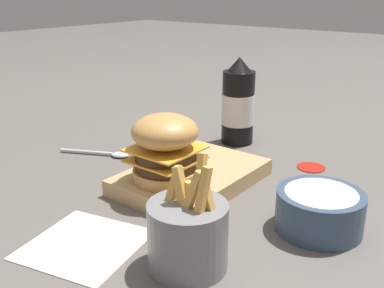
# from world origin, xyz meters

# --- Properties ---
(ground_plane) EXTENTS (6.00, 6.00, 0.00)m
(ground_plane) POSITION_xyz_m (0.00, 0.00, 0.00)
(ground_plane) COLOR #5B5651
(serving_board) EXTENTS (0.27, 0.19, 0.03)m
(serving_board) POSITION_xyz_m (-0.02, 0.04, 0.02)
(serving_board) COLOR tan
(serving_board) RESTS_ON ground_plane
(burger) EXTENTS (0.11, 0.11, 0.12)m
(burger) POSITION_xyz_m (-0.08, 0.05, 0.09)
(burger) COLOR tan
(burger) RESTS_ON serving_board
(ketchup_bottle) EXTENTS (0.08, 0.08, 0.20)m
(ketchup_bottle) POSITION_xyz_m (0.24, 0.11, 0.09)
(ketchup_bottle) COLOR black
(ketchup_bottle) RESTS_ON ground_plane
(fries_basket) EXTENTS (0.11, 0.11, 0.15)m
(fries_basket) POSITION_xyz_m (-0.22, -0.11, 0.05)
(fries_basket) COLOR slate
(fries_basket) RESTS_ON ground_plane
(side_bowl) EXTENTS (0.13, 0.13, 0.06)m
(side_bowl) POSITION_xyz_m (-0.03, -0.21, 0.03)
(side_bowl) COLOR #384C66
(side_bowl) RESTS_ON ground_plane
(spoon) EXTENTS (0.09, 0.15, 0.01)m
(spoon) POSITION_xyz_m (-0.01, 0.28, 0.01)
(spoon) COLOR silver
(spoon) RESTS_ON ground_plane
(ketchup_puddle) EXTENTS (0.06, 0.06, 0.00)m
(ketchup_puddle) POSITION_xyz_m (0.20, -0.10, 0.00)
(ketchup_puddle) COLOR #B21E14
(ketchup_puddle) RESTS_ON ground_plane
(parchment_square) EXTENTS (0.18, 0.18, 0.00)m
(parchment_square) POSITION_xyz_m (-0.27, 0.04, 0.00)
(parchment_square) COLOR beige
(parchment_square) RESTS_ON ground_plane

